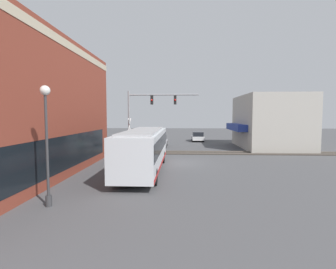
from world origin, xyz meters
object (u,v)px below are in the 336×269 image
city_bus (144,148)px  streetlamp (47,135)px  crossing_signal (130,133)px  pedestrian_at_crossing (134,147)px  parked_car_white (198,137)px  parked_car_silver (160,142)px

city_bus → streetlamp: bearing=156.6°
crossing_signal → pedestrian_at_crossing: crossing_signal is taller
parked_car_white → streetlamp: bearing=163.9°
city_bus → parked_car_silver: bearing=-0.0°
pedestrian_at_crossing → parked_car_silver: bearing=-14.3°
crossing_signal → pedestrian_at_crossing: (-0.18, -0.50, -1.41)m
streetlamp → parked_car_white: 31.46m
crossing_signal → parked_car_white: (15.18, -7.88, -1.61)m
city_bus → pedestrian_at_crossing: city_bus is taller
streetlamp → pedestrian_at_crossing: streetlamp is taller
city_bus → pedestrian_at_crossing: (7.21, 1.98, -0.80)m
city_bus → parked_car_silver: 15.03m
pedestrian_at_crossing → city_bus: bearing=-164.7°
city_bus → parked_car_white: (22.58, -5.40, -1.00)m
crossing_signal → streetlamp: bearing=177.0°
parked_car_white → pedestrian_at_crossing: size_ratio=2.43×
streetlamp → pedestrian_at_crossing: 15.01m
city_bus → parked_car_silver: city_bus is taller
pedestrian_at_crossing → crossing_signal: bearing=69.9°
parked_car_white → parked_car_silver: bearing=144.5°
city_bus → pedestrian_at_crossing: bearing=15.3°
pedestrian_at_crossing → parked_car_white: bearing=-25.7°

